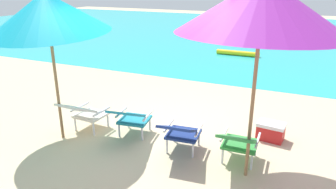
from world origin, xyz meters
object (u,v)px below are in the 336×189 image
(lounge_chair_near_left, at_px, (131,117))
(beach_umbrella_right, at_px, (262,6))
(swim_buoy, at_px, (238,53))
(beach_umbrella_left, at_px, (47,13))
(lounge_chair_far_left, at_px, (84,112))
(cooler_box, at_px, (271,131))
(lounge_chair_near_right, at_px, (181,132))
(lounge_chair_far_right, at_px, (239,142))

(lounge_chair_near_left, height_order, beach_umbrella_right, beach_umbrella_right)
(swim_buoy, height_order, lounge_chair_near_left, lounge_chair_near_left)
(beach_umbrella_left, xyz_separation_m, beach_umbrella_right, (3.26, 0.15, 0.19))
(lounge_chair_far_left, height_order, beach_umbrella_left, beach_umbrella_left)
(swim_buoy, bearing_deg, cooler_box, -73.07)
(lounge_chair_far_left, distance_m, lounge_chair_near_right, 1.91)
(lounge_chair_near_left, height_order, lounge_chair_far_right, same)
(swim_buoy, height_order, lounge_chair_far_left, lounge_chair_far_left)
(lounge_chair_near_left, distance_m, cooler_box, 2.49)
(lounge_chair_near_left, bearing_deg, beach_umbrella_right, -9.05)
(lounge_chair_near_left, bearing_deg, swim_buoy, 87.30)
(lounge_chair_near_right, distance_m, lounge_chair_far_right, 0.92)
(beach_umbrella_left, height_order, beach_umbrella_right, beach_umbrella_right)
(swim_buoy, bearing_deg, lounge_chair_near_left, -92.70)
(lounge_chair_near_left, bearing_deg, lounge_chair_far_left, -170.99)
(lounge_chair_far_left, bearing_deg, lounge_chair_near_left, 9.01)
(swim_buoy, bearing_deg, lounge_chair_far_right, -78.02)
(swim_buoy, bearing_deg, beach_umbrella_left, -100.80)
(lounge_chair_far_right, distance_m, cooler_box, 1.16)
(beach_umbrella_left, bearing_deg, swim_buoy, 79.20)
(beach_umbrella_left, height_order, cooler_box, beach_umbrella_left)
(lounge_chair_far_left, xyz_separation_m, beach_umbrella_right, (3.01, -0.19, 1.98))
(lounge_chair_near_left, height_order, beach_umbrella_left, beach_umbrella_left)
(lounge_chair_near_left, relative_size, cooler_box, 1.87)
(lounge_chair_far_left, bearing_deg, beach_umbrella_left, -126.24)
(lounge_chair_near_right, xyz_separation_m, cooler_box, (1.28, 1.12, -0.24))
(lounge_chair_far_left, xyz_separation_m, lounge_chair_near_right, (1.91, -0.03, 0.00))
(lounge_chair_far_right, distance_m, beach_umbrella_right, 2.00)
(lounge_chair_far_left, height_order, beach_umbrella_right, beach_umbrella_right)
(swim_buoy, distance_m, beach_umbrella_right, 8.21)
(lounge_chair_near_right, relative_size, beach_umbrella_right, 0.33)
(lounge_chair_far_left, distance_m, beach_umbrella_right, 3.61)
(lounge_chair_far_right, height_order, beach_umbrella_left, beach_umbrella_left)
(lounge_chair_near_left, xyz_separation_m, lounge_chair_near_right, (1.02, -0.17, 0.00))
(beach_umbrella_right, relative_size, cooler_box, 5.54)
(swim_buoy, relative_size, beach_umbrella_left, 0.62)
(swim_buoy, height_order, beach_umbrella_right, beach_umbrella_right)
(lounge_chair_near_right, relative_size, lounge_chair_far_right, 1.04)
(swim_buoy, distance_m, lounge_chair_near_right, 7.56)
(lounge_chair_near_left, xyz_separation_m, beach_umbrella_right, (2.11, -0.34, 1.98))
(lounge_chair_far_right, bearing_deg, lounge_chair_far_left, -179.72)
(lounge_chair_near_right, bearing_deg, beach_umbrella_right, -8.42)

